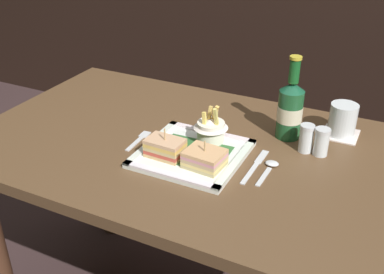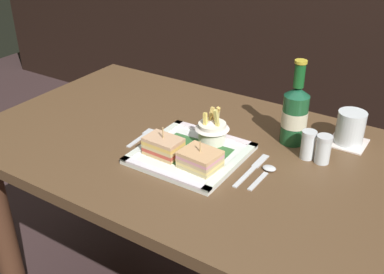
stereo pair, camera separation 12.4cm
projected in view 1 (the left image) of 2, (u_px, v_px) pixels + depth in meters
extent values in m
cube|color=brown|center=(192.00, 149.00, 1.30)|extent=(1.26, 0.76, 0.03)
cylinder|color=brown|center=(106.00, 163.00, 1.93)|extent=(0.08, 0.08, 0.70)
cylinder|color=#4F3023|center=(384.00, 242.00, 1.50)|extent=(0.08, 0.08, 0.70)
cube|color=white|center=(192.00, 154.00, 1.23)|extent=(0.27, 0.27, 0.01)
cube|color=#326432|center=(192.00, 153.00, 1.23)|extent=(0.19, 0.15, 0.00)
cube|color=white|center=(170.00, 175.00, 1.13)|extent=(0.27, 0.02, 0.01)
cube|color=white|center=(211.00, 132.00, 1.33)|extent=(0.27, 0.02, 0.01)
cube|color=white|center=(152.00, 142.00, 1.28)|extent=(0.02, 0.27, 0.01)
cube|color=white|center=(235.00, 163.00, 1.18)|extent=(0.02, 0.27, 0.01)
cube|color=tan|center=(165.00, 154.00, 1.22)|extent=(0.10, 0.07, 0.01)
cube|color=#C34838|center=(165.00, 151.00, 1.21)|extent=(0.10, 0.07, 0.01)
cube|color=tan|center=(165.00, 148.00, 1.21)|extent=(0.10, 0.07, 0.01)
cube|color=#E4B655|center=(165.00, 144.00, 1.20)|extent=(0.10, 0.07, 0.01)
cube|color=tan|center=(165.00, 141.00, 1.20)|extent=(0.10, 0.07, 0.01)
cylinder|color=tan|center=(165.00, 142.00, 1.20)|extent=(0.00, 0.00, 0.08)
cube|color=tan|center=(205.00, 164.00, 1.17)|extent=(0.10, 0.09, 0.01)
cube|color=#EDCC7A|center=(205.00, 161.00, 1.17)|extent=(0.10, 0.09, 0.01)
cube|color=tan|center=(205.00, 158.00, 1.16)|extent=(0.10, 0.09, 0.01)
cube|color=pink|center=(205.00, 156.00, 1.16)|extent=(0.10, 0.09, 0.01)
cube|color=tan|center=(205.00, 153.00, 1.16)|extent=(0.10, 0.09, 0.01)
cylinder|color=tan|center=(205.00, 154.00, 1.16)|extent=(0.00, 0.00, 0.07)
cylinder|color=white|center=(211.00, 132.00, 1.27)|extent=(0.08, 0.08, 0.06)
cone|color=white|center=(211.00, 123.00, 1.26)|extent=(0.10, 0.10, 0.03)
cube|color=#EFCE62|center=(204.00, 123.00, 1.25)|extent=(0.01, 0.01, 0.06)
cube|color=#E9B756|center=(214.00, 117.00, 1.26)|extent=(0.03, 0.02, 0.08)
cube|color=#E7D281|center=(215.00, 119.00, 1.26)|extent=(0.02, 0.01, 0.07)
cube|color=#F6CC76|center=(214.00, 119.00, 1.26)|extent=(0.03, 0.01, 0.07)
cube|color=#E2D16C|center=(216.00, 121.00, 1.24)|extent=(0.01, 0.02, 0.08)
cube|color=#E6BE62|center=(209.00, 118.00, 1.26)|extent=(0.02, 0.02, 0.07)
cylinder|color=#1C512B|center=(290.00, 114.00, 1.30)|extent=(0.07, 0.07, 0.14)
cone|color=#174F34|center=(293.00, 87.00, 1.26)|extent=(0.07, 0.07, 0.02)
cylinder|color=#175824|center=(294.00, 71.00, 1.24)|extent=(0.03, 0.03, 0.07)
cylinder|color=gold|center=(296.00, 58.00, 1.22)|extent=(0.03, 0.03, 0.01)
cylinder|color=beige|center=(290.00, 113.00, 1.30)|extent=(0.07, 0.07, 0.05)
cube|color=silver|center=(340.00, 134.00, 1.34)|extent=(0.10, 0.10, 0.00)
cylinder|color=silver|center=(343.00, 119.00, 1.32)|extent=(0.08, 0.08, 0.09)
cylinder|color=silver|center=(341.00, 129.00, 1.33)|extent=(0.07, 0.07, 0.03)
cube|color=silver|center=(135.00, 144.00, 1.29)|extent=(0.02, 0.09, 0.00)
cube|color=silver|center=(145.00, 134.00, 1.34)|extent=(0.03, 0.04, 0.00)
cube|color=silver|center=(250.00, 173.00, 1.16)|extent=(0.01, 0.11, 0.00)
cube|color=silver|center=(262.00, 157.00, 1.23)|extent=(0.02, 0.07, 0.00)
cube|color=silver|center=(264.00, 177.00, 1.15)|extent=(0.01, 0.09, 0.00)
ellipsoid|color=silver|center=(272.00, 163.00, 1.19)|extent=(0.04, 0.03, 0.01)
cylinder|color=silver|center=(306.00, 140.00, 1.24)|extent=(0.04, 0.04, 0.07)
cylinder|color=white|center=(305.00, 144.00, 1.25)|extent=(0.03, 0.03, 0.04)
cylinder|color=silver|center=(308.00, 127.00, 1.22)|extent=(0.04, 0.04, 0.01)
cylinder|color=silver|center=(321.00, 143.00, 1.23)|extent=(0.04, 0.04, 0.07)
cylinder|color=#342725|center=(321.00, 148.00, 1.23)|extent=(0.03, 0.03, 0.04)
cylinder|color=silver|center=(323.00, 131.00, 1.21)|extent=(0.04, 0.04, 0.01)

